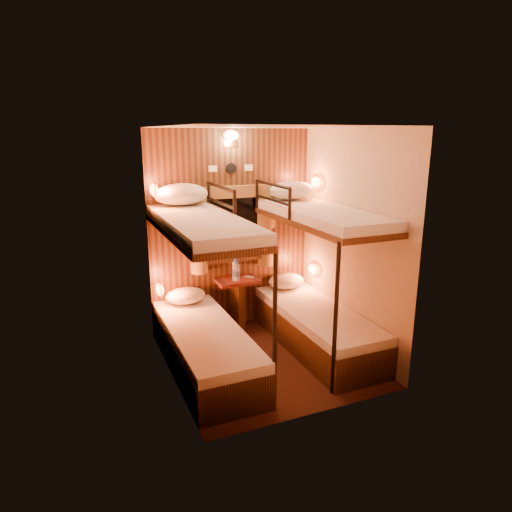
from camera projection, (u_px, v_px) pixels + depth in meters
name	position (u px, v px, depth m)	size (l,w,h in m)	color
floor	(266.00, 359.00, 4.88)	(2.10, 2.10, 0.00)	black
ceiling	(268.00, 127.00, 4.25)	(2.10, 2.10, 0.00)	silver
wall_back	(231.00, 231.00, 5.50)	(2.40, 2.40, 0.00)	#C6B293
wall_front	(321.00, 281.00, 3.63)	(2.40, 2.40, 0.00)	#C6B293
wall_left	(168.00, 262.00, 4.19)	(2.40, 2.40, 0.00)	#C6B293
wall_right	(351.00, 242.00, 4.94)	(2.40, 2.40, 0.00)	#C6B293
back_panel	(231.00, 231.00, 5.49)	(2.00, 0.03, 2.40)	black
bunk_left	(205.00, 318.00, 4.55)	(0.72, 1.90, 1.82)	black
bunk_right	(317.00, 300.00, 5.04)	(0.72, 1.90, 1.82)	black
window	(232.00, 233.00, 5.46)	(1.00, 0.12, 0.79)	black
curtains	(233.00, 227.00, 5.41)	(1.10, 0.22, 1.00)	brown
back_fixtures	(231.00, 142.00, 5.18)	(0.54, 0.09, 0.48)	black
reading_lamps	(241.00, 234.00, 5.18)	(2.00, 0.20, 1.25)	#EB5823
table	(237.00, 298.00, 5.53)	(0.50, 0.34, 0.66)	#5B2015
bottle_left	(237.00, 273.00, 5.37)	(0.07, 0.07, 0.24)	#99BFE5
bottle_right	(235.00, 271.00, 5.38)	(0.08, 0.08, 0.27)	#99BFE5
sachet_a	(251.00, 277.00, 5.53)	(0.07, 0.06, 0.01)	silver
sachet_b	(247.00, 276.00, 5.56)	(0.08, 0.06, 0.01)	silver
pillow_lower_left	(186.00, 296.00, 5.21)	(0.46, 0.33, 0.18)	silver
pillow_lower_right	(286.00, 281.00, 5.73)	(0.47, 0.33, 0.18)	silver
pillow_upper_left	(181.00, 194.00, 4.92)	(0.59, 0.42, 0.23)	silver
pillow_upper_right	(291.00, 190.00, 5.34)	(0.55, 0.39, 0.21)	silver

